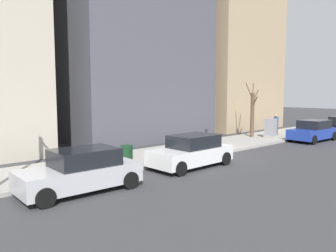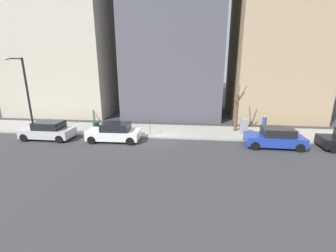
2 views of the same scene
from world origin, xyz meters
name	(u,v)px [view 1 (image 1 of 2)]	position (x,y,z in m)	size (l,w,h in m)	color
ground_plane	(218,155)	(0.00, 0.00, 0.00)	(120.00, 120.00, 0.00)	#38383A
sidewalk	(192,149)	(2.00, 0.00, 0.07)	(4.00, 36.00, 0.15)	#9E9B93
parked_car_blue	(313,131)	(-1.02, -9.40, 0.74)	(2.01, 4.24, 1.52)	#1E389E
parked_car_white	(191,152)	(-1.01, 3.17, 0.74)	(2.02, 4.25, 1.52)	white
parked_car_silver	(81,171)	(-1.12, 8.86, 0.74)	(1.98, 4.23, 1.52)	#B7B7BC
parking_meter	(206,138)	(0.45, 0.49, 0.98)	(0.14, 0.10, 1.35)	slate
utility_box	(271,129)	(1.30, -7.58, 0.85)	(0.83, 0.61, 1.43)	#A8A399
bare_tree	(252,113)	(2.61, -7.13, 1.99)	(1.59, 1.33, 4.12)	brown
trash_bin	(127,155)	(0.90, 5.53, 0.60)	(0.56, 0.56, 0.90)	#14381E
pedestrian_near_meter	(276,123)	(1.95, -9.44, 1.09)	(0.37, 0.36, 1.66)	#1E1E2D
office_tower_left	(221,35)	(10.10, -12.33, 9.29)	(9.20, 9.20, 18.58)	tan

